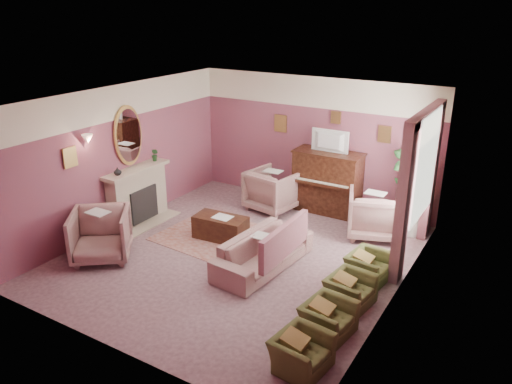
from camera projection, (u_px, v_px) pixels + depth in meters
The scene contains 48 objects.
floor at pixel (240, 255), 8.93m from camera, with size 5.50×6.00×0.01m, color gray.
ceiling at pixel (238, 99), 7.93m from camera, with size 5.50×6.00×0.01m, color white.
wall_back at pixel (314, 142), 10.83m from camera, with size 5.50×0.02×2.80m, color #744460.
wall_front at pixel (104, 253), 6.02m from camera, with size 5.50×0.02×2.80m, color #744460.
wall_left at pixel (121, 157), 9.75m from camera, with size 0.02×6.00×2.80m, color #744460.
wall_right at pixel (401, 215), 7.10m from camera, with size 0.02×6.00×2.80m, color #744460.
picture_rail_band at pixel (315, 92), 10.44m from camera, with size 5.50×0.01×0.65m, color white.
stripe_panel at pixel (420, 206), 8.27m from camera, with size 0.01×3.00×2.15m, color #AAB09F.
fireplace_surround at pixel (138, 196), 10.14m from camera, with size 0.30×1.40×1.10m, color #BCAD94.
fireplace_inset at pixel (142, 204), 10.14m from camera, with size 0.18×0.72×0.68m, color #252525.
fire_ember at pixel (144, 212), 10.19m from camera, with size 0.06×0.54×0.10m, color #FF6214.
mantel_shelf at pixel (136, 170), 9.92m from camera, with size 0.40×1.55×0.07m, color #BCAD94.
hearth at pixel (147, 222), 10.23m from camera, with size 0.55×1.50×0.02m, color #BCAD94.
mirror_frame at pixel (128, 136), 9.74m from camera, with size 0.04×0.72×1.20m, color tan.
mirror_glass at pixel (129, 136), 9.73m from camera, with size 0.01×0.60×1.06m, color silver.
sconce_shade at pixel (88, 139), 8.80m from camera, with size 0.20×0.20×0.16m, color #DAA98C.
piano at pixel (327, 183), 10.60m from camera, with size 1.40×0.60×1.30m, color #361A0F.
piano_keyshelf at pixel (321, 184), 10.29m from camera, with size 1.30×0.12×0.06m, color #361A0F.
piano_keys at pixel (321, 183), 10.28m from camera, with size 1.20×0.08×0.02m, color beige.
piano_top at pixel (329, 153), 10.36m from camera, with size 1.45×0.65×0.04m, color #361A0F.
television at pixel (329, 140), 10.22m from camera, with size 0.80×0.12×0.48m, color #252525.
print_back_left at pixel (281, 123), 11.07m from camera, with size 0.30×0.03×0.38m, color tan.
print_back_right at pixel (385, 134), 9.91m from camera, with size 0.26×0.03×0.34m, color tan.
print_back_mid at pixel (336, 118), 10.34m from camera, with size 0.22×0.03×0.26m, color tan.
print_left_wall at pixel (70, 157), 8.66m from camera, with size 0.03×0.28×0.36m, color tan.
window_blind at pixel (426, 166), 8.26m from camera, with size 0.03×1.40×1.80m, color silver.
curtain_left at pixel (403, 206), 7.70m from camera, with size 0.16×0.34×2.60m, color #9B5866.
curtain_right at pixel (431, 173), 9.18m from camera, with size 0.16×0.34×2.60m, color #9B5866.
pelmet at pixel (427, 114), 7.99m from camera, with size 0.16×2.20×0.16m, color #9B5866.
mantel_plant at pixel (155, 155), 10.29m from camera, with size 0.16×0.16×0.28m, color #1F4C21.
mantel_vase at pixel (118, 171), 9.47m from camera, with size 0.16×0.16×0.16m, color white.
area_rug at pixel (226, 239), 9.54m from camera, with size 2.50×1.80×0.01m, color #A16B61.
coffee_table at pixel (221, 228), 9.49m from camera, with size 1.00×0.50×0.45m, color #361C10.
table_paper at pixel (223, 217), 9.38m from camera, with size 0.35×0.28×0.01m, color silver.
sofa at pixel (263, 245), 8.40m from camera, with size 0.67×2.00×0.81m, color #A27974.
sofa_throw at pixel (285, 240), 8.14m from camera, with size 0.10×1.52×0.56m, color #9B5866.
floral_armchair_left at pixel (273, 188), 10.73m from camera, with size 0.95×0.95×0.99m, color #A27974.
floral_armchair_right at pixel (374, 212), 9.51m from camera, with size 0.95×0.95×0.99m, color #A27974.
floral_armchair_front at pixel (100, 233), 8.65m from camera, with size 0.95×0.95×0.99m, color #A27974.
olive_chair_a at pixel (302, 347), 6.08m from camera, with size 0.49×0.70×0.61m, color #555D2C.
olive_chair_b at pixel (328, 314), 6.74m from camera, with size 0.49×0.70×0.61m, color #555D2C.
olive_chair_c at pixel (350, 286), 7.39m from camera, with size 0.49×0.70×0.61m, color #555D2C.
olive_chair_d at pixel (369, 263), 8.05m from camera, with size 0.49×0.70×0.61m, color #555D2C.
side_table at pixel (413, 216), 9.71m from camera, with size 0.52×0.52×0.70m, color silver.
side_plant_big at pixel (416, 191), 9.52m from camera, with size 0.30×0.30×0.34m, color #1F4C21.
side_plant_small at pixel (421, 195), 9.39m from camera, with size 0.16×0.16×0.28m, color #1F4C21.
palm_pot at pixel (405, 224), 9.79m from camera, with size 0.34×0.34×0.34m, color brown.
palm_plant at pixel (410, 181), 9.47m from camera, with size 0.76×0.76×1.44m, color #1F4C21.
Camera 1 is at (4.34, -6.65, 4.24)m, focal length 35.00 mm.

